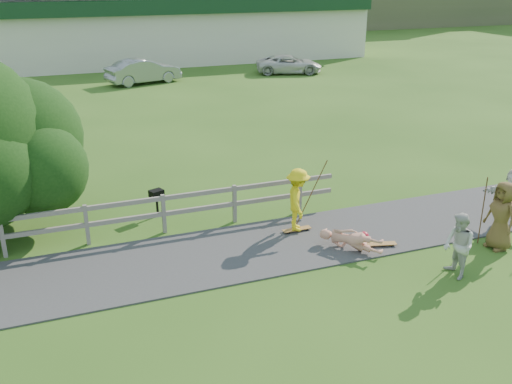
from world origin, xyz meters
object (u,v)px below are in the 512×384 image
Objects in this scene: spectator_d at (511,197)px; spectator_a at (459,246)px; skater_rider at (298,203)px; skater_fallen at (351,240)px; bbq at (157,203)px; car_silver at (143,71)px; car_white at (289,64)px; spectator_c at (501,216)px.

spectator_a is at bearing -89.68° from spectator_d.
skater_rider is 1.77m from skater_fallen.
bbq is at bearing -130.69° from spectator_a.
skater_fallen is 4.98m from spectator_d.
car_silver reaches higher than bbq.
car_silver is 1.03× the size of car_white.
car_silver reaches higher than skater_fallen.
skater_fallen is (0.82, -1.46, -0.56)m from skater_rider.
spectator_d is 9.92m from bbq.
skater_fallen is 0.37× the size of car_white.
spectator_c is 26.29m from car_white.
spectator_a is 2.11m from spectator_c.
spectator_d is 1.99× the size of bbq.
spectator_a is at bearing -69.61° from spectator_c.
car_silver is at bearing 59.14° from bbq.
spectator_d is (4.96, -0.08, 0.51)m from skater_fallen.
bbq is (-3.31, -20.56, -0.35)m from car_silver.
spectator_d is at bearing 124.75° from spectator_a.
spectator_c is at bearing 117.47° from spectator_a.
car_silver is (-0.00, 22.97, -0.10)m from skater_rider.
car_white reaches higher than skater_fallen.
bbq is (-3.31, 2.41, -0.45)m from skater_rider.
spectator_a reaches higher than bbq.
skater_rider reaches higher than skater_fallen.
skater_fallen is at bearing 176.15° from car_white.
skater_fallen is 3.82m from spectator_c.
skater_rider is 1.05× the size of skater_fallen.
spectator_a is at bearing -179.22° from car_white.
spectator_d is at bearing -39.66° from skater_fallen.
skater_fallen is 24.45m from car_silver.
bbq is (-4.14, 3.87, 0.11)m from skater_fallen.
car_white is at bearing 169.14° from spectator_a.
spectator_c is at bearing -80.95° from spectator_d.
skater_rider is 0.95× the size of spectator_c.
skater_fallen is at bearing -135.93° from spectator_a.
bbq is (-7.72, 5.05, -0.50)m from spectator_c.
skater_rider reaches higher than car_white.
skater_rider is 0.37× the size of car_silver.
spectator_d reaches higher than car_white.
spectator_c is (4.41, -2.64, 0.04)m from skater_rider.
bbq is (-9.09, 3.95, -0.40)m from spectator_d.
spectator_a is 0.35× the size of car_white.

